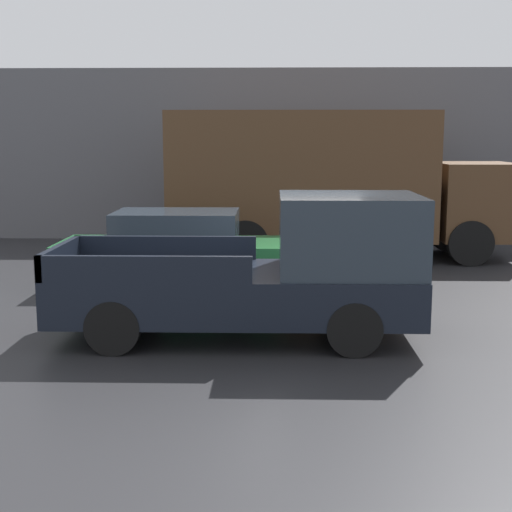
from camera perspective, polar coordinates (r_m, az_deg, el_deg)
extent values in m
plane|color=#232326|center=(11.94, 2.65, -5.21)|extent=(60.00, 60.00, 0.00)
cube|color=#56565B|center=(21.18, 2.16, 8.08)|extent=(28.00, 0.15, 4.99)
cube|color=black|center=(10.84, -1.58, -2.93)|extent=(5.46, 2.06, 0.69)
cube|color=#28333D|center=(10.73, 7.47, 1.83)|extent=(2.07, 1.94, 1.14)
cube|color=black|center=(11.83, -7.29, 0.68)|extent=(3.00, 0.10, 0.38)
cube|color=black|center=(9.92, -8.99, -1.07)|extent=(3.00, 0.10, 0.38)
cube|color=black|center=(11.20, -15.41, -0.09)|extent=(0.10, 2.06, 0.38)
cylinder|color=black|center=(11.84, 6.88, -3.44)|extent=(0.78, 0.26, 0.78)
cylinder|color=black|center=(10.08, 7.86, -5.78)|extent=(0.78, 0.26, 0.78)
cylinder|color=black|center=(12.00, -9.45, -3.33)|extent=(0.78, 0.26, 0.78)
cylinder|color=black|center=(10.26, -11.36, -5.60)|extent=(0.78, 0.26, 0.78)
cube|color=#1E592D|center=(14.46, -6.85, -0.07)|extent=(4.44, 1.85, 0.64)
cube|color=#28333D|center=(14.35, -6.38, 2.38)|extent=(2.44, 1.63, 0.61)
cylinder|color=black|center=(15.18, -1.25, -0.55)|extent=(0.75, 0.22, 0.75)
cylinder|color=black|center=(13.56, -1.57, -1.78)|extent=(0.75, 0.22, 0.75)
cylinder|color=black|center=(15.56, -11.42, -0.49)|extent=(0.75, 0.22, 0.75)
cylinder|color=black|center=(13.98, -12.91, -1.68)|extent=(0.75, 0.22, 0.75)
cube|color=#4C331E|center=(18.66, 17.05, 4.26)|extent=(1.88, 2.30, 1.88)
cube|color=#4C331E|center=(17.94, 3.56, 6.47)|extent=(6.49, 2.42, 3.13)
cylinder|color=black|center=(19.71, 15.13, 1.94)|extent=(1.08, 0.30, 1.08)
cylinder|color=black|center=(17.64, 16.77, 1.00)|extent=(1.08, 0.30, 1.08)
cylinder|color=black|center=(19.16, -0.57, 2.06)|extent=(1.08, 0.30, 1.08)
cylinder|color=black|center=(17.03, -0.82, 1.11)|extent=(1.08, 0.30, 1.08)
cube|color=#194CB2|center=(21.39, 12.35, 2.46)|extent=(0.45, 0.40, 0.96)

